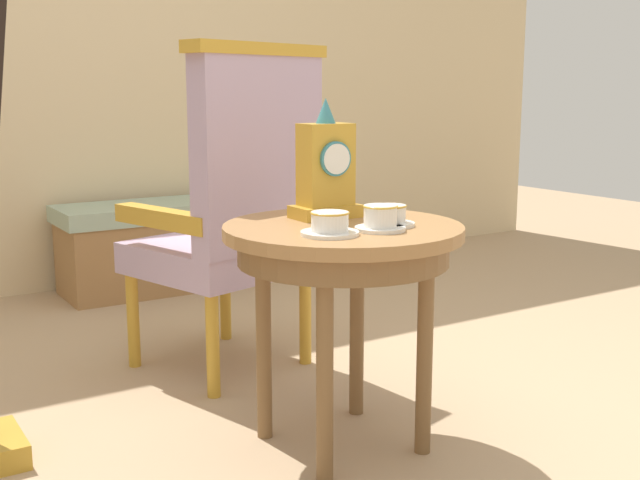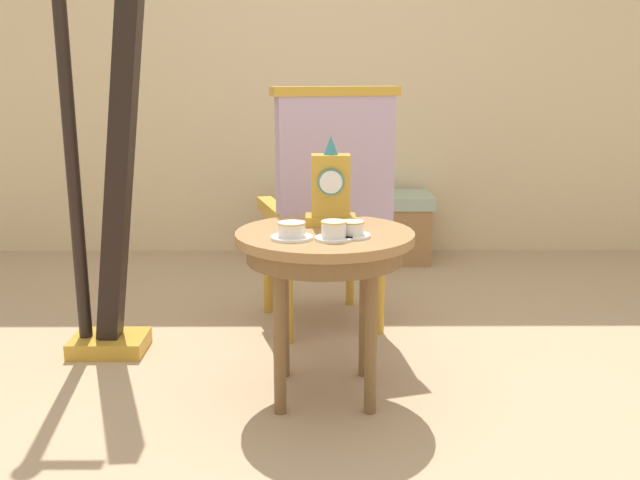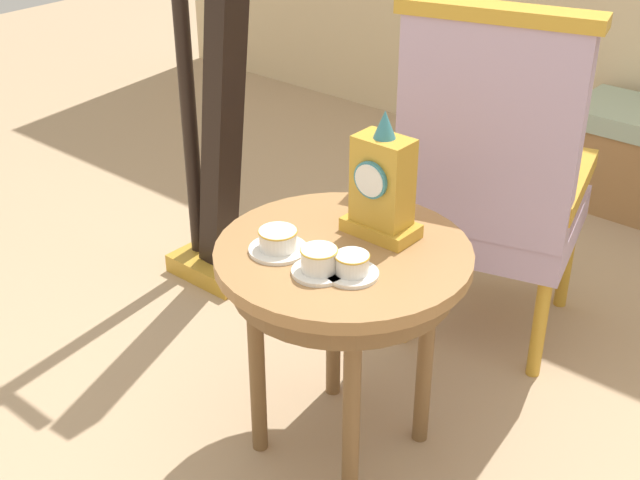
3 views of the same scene
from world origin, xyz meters
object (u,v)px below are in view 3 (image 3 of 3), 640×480
(side_table, at_px, (343,276))
(teacup_center, at_px, (352,266))
(teacup_left, at_px, (278,242))
(armchair, at_px, (492,177))
(mantel_clock, at_px, (382,187))
(harp, at_px, (213,86))
(teacup_right, at_px, (319,262))

(side_table, xyz_separation_m, teacup_center, (0.09, -0.09, 0.11))
(teacup_left, relative_size, armchair, 0.13)
(side_table, xyz_separation_m, teacup_left, (-0.12, -0.11, 0.11))
(armchair, bearing_deg, mantel_clock, -89.93)
(harp, bearing_deg, armchair, 16.15)
(teacup_right, height_order, teacup_center, teacup_right)
(teacup_center, bearing_deg, teacup_right, -147.21)
(teacup_center, bearing_deg, armchair, 95.31)
(harp, bearing_deg, side_table, -24.96)
(side_table, xyz_separation_m, teacup_right, (0.03, -0.13, 0.11))
(mantel_clock, distance_m, harp, 0.98)
(teacup_left, distance_m, mantel_clock, 0.30)
(side_table, distance_m, teacup_left, 0.20)
(teacup_left, height_order, teacup_right, teacup_right)
(side_table, distance_m, mantel_clock, 0.25)
(mantel_clock, height_order, harp, harp)
(teacup_right, xyz_separation_m, teacup_center, (0.07, 0.04, -0.01))
(teacup_left, bearing_deg, mantel_clock, 59.41)
(teacup_center, distance_m, mantel_clock, 0.25)
(mantel_clock, bearing_deg, harp, 162.14)
(teacup_left, height_order, mantel_clock, mantel_clock)
(teacup_center, height_order, harp, harp)
(teacup_right, height_order, harp, harp)
(side_table, bearing_deg, teacup_center, -42.20)
(teacup_left, relative_size, teacup_center, 1.14)
(teacup_left, height_order, harp, harp)
(side_table, relative_size, armchair, 0.57)
(teacup_right, relative_size, harp, 0.07)
(side_table, distance_m, harp, 1.02)
(mantel_clock, bearing_deg, side_table, -100.76)
(teacup_left, bearing_deg, side_table, 44.36)
(teacup_center, xyz_separation_m, armchair, (-0.07, 0.78, -0.07))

